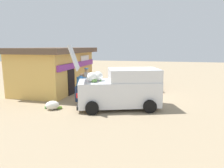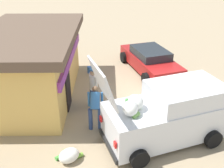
{
  "view_description": "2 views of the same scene",
  "coord_description": "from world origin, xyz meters",
  "px_view_note": "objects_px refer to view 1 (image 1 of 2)",
  "views": [
    {
      "loc": [
        -12.68,
        -1.93,
        3.06
      ],
      "look_at": [
        -1.13,
        0.87,
        0.86
      ],
      "focal_mm": 32.92,
      "sensor_mm": 36.0,
      "label": 1
    },
    {
      "loc": [
        -9.97,
        1.93,
        5.78
      ],
      "look_at": [
        -0.73,
        1.82,
        1.03
      ],
      "focal_mm": 41.01,
      "sensor_mm": 36.0,
      "label": 2
    }
  ],
  "objects_px": {
    "storefront_bar": "(55,68)",
    "unloaded_banana_pile": "(52,105)",
    "paint_bucket": "(97,83)",
    "delivery_van": "(121,88)",
    "parked_sedan": "(139,79)",
    "customer_bending": "(80,85)",
    "vendor_standing": "(87,80)"
  },
  "relations": [
    {
      "from": "unloaded_banana_pile",
      "to": "paint_bucket",
      "type": "distance_m",
      "value": 6.57
    },
    {
      "from": "storefront_bar",
      "to": "unloaded_banana_pile",
      "type": "xyz_separation_m",
      "value": [
        -4.23,
        -2.1,
        -1.33
      ]
    },
    {
      "from": "storefront_bar",
      "to": "vendor_standing",
      "type": "relative_size",
      "value": 3.9
    },
    {
      "from": "storefront_bar",
      "to": "unloaded_banana_pile",
      "type": "bearing_deg",
      "value": -153.62
    },
    {
      "from": "paint_bucket",
      "to": "delivery_van",
      "type": "bearing_deg",
      "value": -151.39
    },
    {
      "from": "storefront_bar",
      "to": "paint_bucket",
      "type": "bearing_deg",
      "value": -44.76
    },
    {
      "from": "unloaded_banana_pile",
      "to": "paint_bucket",
      "type": "relative_size",
      "value": 2.62
    },
    {
      "from": "vendor_standing",
      "to": "customer_bending",
      "type": "bearing_deg",
      "value": -174.6
    },
    {
      "from": "vendor_standing",
      "to": "customer_bending",
      "type": "distance_m",
      "value": 1.39
    },
    {
      "from": "parked_sedan",
      "to": "unloaded_banana_pile",
      "type": "xyz_separation_m",
      "value": [
        -6.87,
        3.48,
        -0.4
      ]
    },
    {
      "from": "delivery_van",
      "to": "vendor_standing",
      "type": "bearing_deg",
      "value": 51.45
    },
    {
      "from": "storefront_bar",
      "to": "delivery_van",
      "type": "distance_m",
      "value": 6.19
    },
    {
      "from": "delivery_van",
      "to": "paint_bucket",
      "type": "distance_m",
      "value": 6.3
    },
    {
      "from": "vendor_standing",
      "to": "customer_bending",
      "type": "height_order",
      "value": "vendor_standing"
    },
    {
      "from": "delivery_van",
      "to": "vendor_standing",
      "type": "distance_m",
      "value": 3.3
    },
    {
      "from": "parked_sedan",
      "to": "vendor_standing",
      "type": "relative_size",
      "value": 2.79
    },
    {
      "from": "parked_sedan",
      "to": "customer_bending",
      "type": "distance_m",
      "value": 5.8
    },
    {
      "from": "paint_bucket",
      "to": "parked_sedan",
      "type": "bearing_deg",
      "value": -84.76
    },
    {
      "from": "parked_sedan",
      "to": "unloaded_banana_pile",
      "type": "bearing_deg",
      "value": 153.1
    },
    {
      "from": "vendor_standing",
      "to": "storefront_bar",
      "type": "bearing_deg",
      "value": 68.25
    },
    {
      "from": "customer_bending",
      "to": "delivery_van",
      "type": "bearing_deg",
      "value": -105.3
    },
    {
      "from": "delivery_van",
      "to": "customer_bending",
      "type": "bearing_deg",
      "value": 74.7
    },
    {
      "from": "parked_sedan",
      "to": "customer_bending",
      "type": "bearing_deg",
      "value": 151.96
    },
    {
      "from": "parked_sedan",
      "to": "customer_bending",
      "type": "xyz_separation_m",
      "value": [
        -5.11,
        2.72,
        0.33
      ]
    },
    {
      "from": "delivery_van",
      "to": "paint_bucket",
      "type": "relative_size",
      "value": 13.49
    },
    {
      "from": "vendor_standing",
      "to": "unloaded_banana_pile",
      "type": "xyz_separation_m",
      "value": [
        -3.14,
        0.63,
        -0.8
      ]
    },
    {
      "from": "storefront_bar",
      "to": "delivery_van",
      "type": "height_order",
      "value": "delivery_van"
    },
    {
      "from": "storefront_bar",
      "to": "unloaded_banana_pile",
      "type": "height_order",
      "value": "storefront_bar"
    },
    {
      "from": "delivery_van",
      "to": "paint_bucket",
      "type": "xyz_separation_m",
      "value": [
        5.48,
        2.99,
        -0.82
      ]
    },
    {
      "from": "storefront_bar",
      "to": "vendor_standing",
      "type": "distance_m",
      "value": 2.99
    },
    {
      "from": "delivery_van",
      "to": "unloaded_banana_pile",
      "type": "relative_size",
      "value": 5.16
    },
    {
      "from": "vendor_standing",
      "to": "paint_bucket",
      "type": "bearing_deg",
      "value": 6.82
    }
  ]
}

